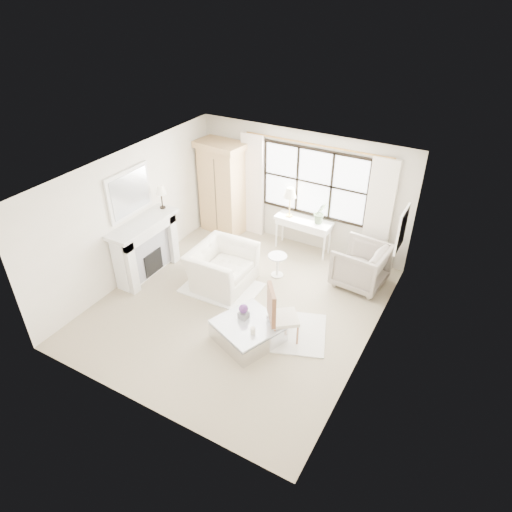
% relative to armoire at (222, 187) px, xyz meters
% --- Properties ---
extents(floor, '(5.50, 5.50, 0.00)m').
position_rel_armoire_xyz_m(floor, '(1.88, -2.40, -1.14)').
color(floor, tan).
rests_on(floor, ground).
extents(ceiling, '(5.50, 5.50, 0.00)m').
position_rel_armoire_xyz_m(ceiling, '(1.88, -2.40, 1.56)').
color(ceiling, white).
rests_on(ceiling, ground).
extents(wall_back, '(5.00, 0.00, 5.00)m').
position_rel_armoire_xyz_m(wall_back, '(1.88, 0.35, 0.21)').
color(wall_back, beige).
rests_on(wall_back, ground).
extents(wall_front, '(5.00, 0.00, 5.00)m').
position_rel_armoire_xyz_m(wall_front, '(1.88, -5.15, 0.21)').
color(wall_front, white).
rests_on(wall_front, ground).
extents(wall_left, '(0.00, 5.50, 5.50)m').
position_rel_armoire_xyz_m(wall_left, '(-0.62, -2.40, 0.21)').
color(wall_left, white).
rests_on(wall_left, ground).
extents(wall_right, '(0.00, 5.50, 5.50)m').
position_rel_armoire_xyz_m(wall_right, '(4.38, -2.40, 0.21)').
color(wall_right, beige).
rests_on(wall_right, ground).
extents(window_pane, '(2.40, 0.02, 1.50)m').
position_rel_armoire_xyz_m(window_pane, '(2.18, 0.33, 0.46)').
color(window_pane, white).
rests_on(window_pane, wall_back).
extents(window_frame, '(2.50, 0.04, 1.50)m').
position_rel_armoire_xyz_m(window_frame, '(2.18, 0.32, 0.46)').
color(window_frame, black).
rests_on(window_frame, wall_back).
extents(curtain_rod, '(3.30, 0.04, 0.04)m').
position_rel_armoire_xyz_m(curtain_rod, '(2.18, 0.27, 1.33)').
color(curtain_rod, '#A57639').
rests_on(curtain_rod, wall_back).
extents(curtain_left, '(0.55, 0.10, 2.47)m').
position_rel_armoire_xyz_m(curtain_left, '(0.68, 0.25, 0.10)').
color(curtain_left, white).
rests_on(curtain_left, ground).
extents(curtain_right, '(0.55, 0.10, 2.47)m').
position_rel_armoire_xyz_m(curtain_right, '(3.68, 0.25, 0.10)').
color(curtain_right, silver).
rests_on(curtain_right, ground).
extents(fireplace, '(0.58, 1.66, 1.26)m').
position_rel_armoire_xyz_m(fireplace, '(-0.39, -2.40, -0.49)').
color(fireplace, silver).
rests_on(fireplace, ground).
extents(mirror_frame, '(0.05, 1.15, 0.95)m').
position_rel_armoire_xyz_m(mirror_frame, '(-0.59, -2.40, 0.70)').
color(mirror_frame, white).
rests_on(mirror_frame, wall_left).
extents(mirror_glass, '(0.02, 1.00, 0.80)m').
position_rel_armoire_xyz_m(mirror_glass, '(-0.56, -2.40, 0.70)').
color(mirror_glass, silver).
rests_on(mirror_glass, wall_left).
extents(art_frame, '(0.04, 0.62, 0.82)m').
position_rel_armoire_xyz_m(art_frame, '(4.35, -0.70, 0.41)').
color(art_frame, white).
rests_on(art_frame, wall_right).
extents(art_canvas, '(0.01, 0.52, 0.72)m').
position_rel_armoire_xyz_m(art_canvas, '(4.33, -0.70, 0.41)').
color(art_canvas, beige).
rests_on(art_canvas, wall_right).
extents(mantel_lamp, '(0.22, 0.22, 0.51)m').
position_rel_armoire_xyz_m(mantel_lamp, '(-0.38, -1.73, 0.51)').
color(mantel_lamp, black).
rests_on(mantel_lamp, fireplace).
extents(armoire, '(1.19, 0.82, 2.24)m').
position_rel_armoire_xyz_m(armoire, '(0.00, 0.00, 0.00)').
color(armoire, tan).
rests_on(armoire, floor).
extents(console_table, '(1.32, 0.50, 0.80)m').
position_rel_armoire_xyz_m(console_table, '(2.10, 0.07, -0.74)').
color(console_table, white).
rests_on(console_table, floor).
extents(console_lamp, '(0.28, 0.28, 0.69)m').
position_rel_armoire_xyz_m(console_lamp, '(1.75, 0.05, 0.22)').
color(console_lamp, '#B18F3D').
rests_on(console_lamp, console_table).
extents(orchid_plant, '(0.36, 0.35, 0.51)m').
position_rel_armoire_xyz_m(orchid_plant, '(2.47, 0.08, -0.09)').
color(orchid_plant, '#526946').
rests_on(orchid_plant, console_table).
extents(side_table, '(0.40, 0.40, 0.51)m').
position_rel_armoire_xyz_m(side_table, '(2.07, -1.14, -0.81)').
color(side_table, white).
rests_on(side_table, floor).
extents(rug_left, '(1.55, 1.12, 0.03)m').
position_rel_armoire_xyz_m(rug_left, '(1.29, -2.10, -1.13)').
color(rug_left, white).
rests_on(rug_left, floor).
extents(rug_right, '(1.81, 1.58, 0.03)m').
position_rel_armoire_xyz_m(rug_right, '(2.97, -2.66, -1.13)').
color(rug_right, white).
rests_on(rug_right, floor).
extents(club_armchair, '(1.13, 1.29, 0.83)m').
position_rel_armoire_xyz_m(club_armchair, '(1.21, -1.94, -0.73)').
color(club_armchair, white).
rests_on(club_armchair, floor).
extents(wingback_chair, '(1.08, 1.05, 0.90)m').
position_rel_armoire_xyz_m(wingback_chair, '(3.67, -0.56, -0.69)').
color(wingback_chair, gray).
rests_on(wingback_chair, floor).
extents(french_chair, '(0.68, 0.68, 1.08)m').
position_rel_armoire_xyz_m(french_chair, '(3.02, -2.81, -0.83)').
color(french_chair, '#95613E').
rests_on(french_chair, floor).
extents(coffee_table, '(1.30, 1.30, 0.38)m').
position_rel_armoire_xyz_m(coffee_table, '(2.52, -3.14, -0.96)').
color(coffee_table, silver).
rests_on(coffee_table, floor).
extents(planter_box, '(0.18, 0.18, 0.12)m').
position_rel_armoire_xyz_m(planter_box, '(2.38, -3.05, -0.70)').
color(planter_box, gray).
rests_on(planter_box, coffee_table).
extents(planter_flowers, '(0.16, 0.16, 0.16)m').
position_rel_armoire_xyz_m(planter_flowers, '(2.38, -3.05, -0.56)').
color(planter_flowers, '#5D2F77').
rests_on(planter_flowers, planter_box).
extents(pillar_candle, '(0.09, 0.09, 0.12)m').
position_rel_armoire_xyz_m(pillar_candle, '(2.72, -3.32, -0.70)').
color(pillar_candle, white).
rests_on(pillar_candle, coffee_table).
extents(coffee_vase, '(0.16, 0.16, 0.16)m').
position_rel_armoire_xyz_m(coffee_vase, '(2.83, -2.88, -0.68)').
color(coffee_vase, silver).
rests_on(coffee_vase, coffee_table).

